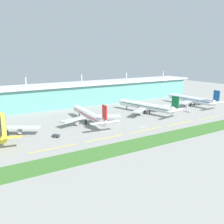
{
  "coord_description": "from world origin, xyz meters",
  "views": [
    {
      "loc": [
        -117.64,
        -143.11,
        51.57
      ],
      "look_at": [
        -9.1,
        26.45,
        7.0
      ],
      "focal_mm": 41.88,
      "sensor_mm": 36.0,
      "label": 1
    }
  ],
  "objects_px": {
    "airliner_far_middle": "(146,106)",
    "airliner_farthest": "(192,99)",
    "airliner_nearest": "(2,126)",
    "pushback_tug": "(56,136)",
    "baggage_cart": "(188,111)",
    "airliner_near_middle": "(89,115)"
  },
  "relations": [
    {
      "from": "airliner_far_middle",
      "to": "pushback_tug",
      "type": "relative_size",
      "value": 13.81
    },
    {
      "from": "pushback_tug",
      "to": "baggage_cart",
      "type": "xyz_separation_m",
      "value": [
        128.13,
        5.89,
        0.16
      ]
    },
    {
      "from": "airliner_farthest",
      "to": "baggage_cart",
      "type": "xyz_separation_m",
      "value": [
        -27.28,
        -19.13,
        -5.19
      ]
    },
    {
      "from": "airliner_nearest",
      "to": "airliner_far_middle",
      "type": "height_order",
      "value": "same"
    },
    {
      "from": "airliner_far_middle",
      "to": "airliner_near_middle",
      "type": "bearing_deg",
      "value": -177.04
    },
    {
      "from": "airliner_near_middle",
      "to": "airliner_far_middle",
      "type": "relative_size",
      "value": 0.96
    },
    {
      "from": "airliner_farthest",
      "to": "airliner_near_middle",
      "type": "bearing_deg",
      "value": -177.44
    },
    {
      "from": "airliner_far_middle",
      "to": "airliner_farthest",
      "type": "distance_m",
      "value": 62.58
    },
    {
      "from": "airliner_near_middle",
      "to": "airliner_farthest",
      "type": "height_order",
      "value": "same"
    },
    {
      "from": "airliner_near_middle",
      "to": "airliner_far_middle",
      "type": "height_order",
      "value": "same"
    },
    {
      "from": "airliner_nearest",
      "to": "airliner_far_middle",
      "type": "relative_size",
      "value": 1.01
    },
    {
      "from": "airliner_nearest",
      "to": "airliner_farthest",
      "type": "height_order",
      "value": "same"
    },
    {
      "from": "airliner_farthest",
      "to": "baggage_cart",
      "type": "relative_size",
      "value": 16.33
    },
    {
      "from": "airliner_nearest",
      "to": "pushback_tug",
      "type": "height_order",
      "value": "airliner_nearest"
    },
    {
      "from": "airliner_far_middle",
      "to": "baggage_cart",
      "type": "bearing_deg",
      "value": -25.42
    },
    {
      "from": "airliner_nearest",
      "to": "pushback_tug",
      "type": "bearing_deg",
      "value": -37.74
    },
    {
      "from": "airliner_far_middle",
      "to": "baggage_cart",
      "type": "xyz_separation_m",
      "value": [
        35.25,
        -16.75,
        -5.19
      ]
    },
    {
      "from": "airliner_nearest",
      "to": "airliner_far_middle",
      "type": "bearing_deg",
      "value": 0.42
    },
    {
      "from": "airliner_nearest",
      "to": "baggage_cart",
      "type": "distance_m",
      "value": 157.12
    },
    {
      "from": "pushback_tug",
      "to": "airliner_farthest",
      "type": "bearing_deg",
      "value": 9.15
    },
    {
      "from": "airliner_far_middle",
      "to": "pushback_tug",
      "type": "distance_m",
      "value": 95.75
    },
    {
      "from": "airliner_farthest",
      "to": "baggage_cart",
      "type": "height_order",
      "value": "airliner_farthest"
    }
  ]
}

